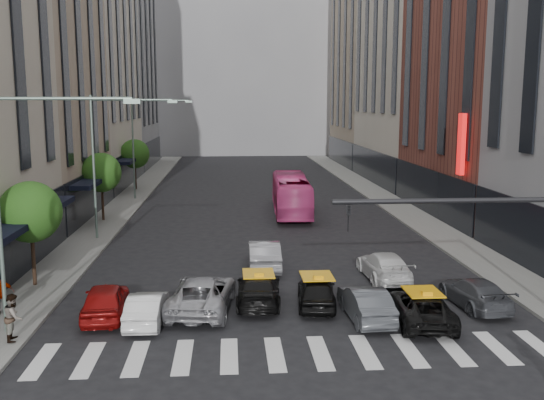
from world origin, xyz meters
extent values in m
plane|color=black|center=(0.00, 0.00, 0.00)|extent=(160.00, 160.00, 0.00)
cube|color=slate|center=(-11.50, 30.00, 0.07)|extent=(3.00, 96.00, 0.15)
cube|color=slate|center=(11.50, 30.00, 0.07)|extent=(3.00, 96.00, 0.15)
cube|color=tan|center=(-17.00, 28.00, 12.00)|extent=(8.00, 16.00, 24.00)
cube|color=beige|center=(-17.00, 46.00, 18.00)|extent=(8.00, 20.00, 36.00)
cube|color=gray|center=(-17.00, 65.00, 15.00)|extent=(8.00, 18.00, 30.00)
cube|color=brown|center=(17.00, 27.00, 13.00)|extent=(8.00, 18.00, 26.00)
cube|color=tan|center=(17.00, 65.00, 14.00)|extent=(8.00, 18.00, 28.00)
cube|color=gray|center=(0.00, 85.00, 18.00)|extent=(30.00, 10.00, 36.00)
cylinder|color=black|center=(-11.80, 10.00, 1.72)|extent=(0.18, 0.18, 3.15)
sphere|color=#1C4D16|center=(-11.80, 10.00, 3.66)|extent=(2.88, 2.88, 2.88)
cylinder|color=black|center=(-11.80, 26.00, 1.72)|extent=(0.18, 0.18, 3.15)
sphere|color=#1C4D16|center=(-11.80, 26.00, 3.66)|extent=(2.88, 2.88, 2.88)
cylinder|color=black|center=(-11.80, 42.00, 1.72)|extent=(0.18, 0.18, 3.15)
sphere|color=#1C4D16|center=(-11.80, 42.00, 3.66)|extent=(2.88, 2.88, 2.88)
cylinder|color=gray|center=(-8.50, 4.00, 8.85)|extent=(5.00, 0.12, 0.12)
cube|color=gray|center=(-6.00, 4.00, 8.75)|extent=(0.60, 0.25, 0.18)
cylinder|color=gray|center=(-11.00, 20.00, 4.65)|extent=(0.16, 0.16, 9.00)
cylinder|color=gray|center=(-8.50, 20.00, 8.85)|extent=(5.00, 0.12, 0.12)
cube|color=gray|center=(-6.00, 20.00, 8.75)|extent=(0.60, 0.25, 0.18)
cylinder|color=gray|center=(-11.00, 36.00, 4.65)|extent=(0.16, 0.16, 9.00)
cylinder|color=gray|center=(-8.50, 36.00, 8.85)|extent=(5.00, 0.12, 0.12)
cube|color=gray|center=(-6.00, 36.00, 8.75)|extent=(0.60, 0.25, 0.18)
cylinder|color=black|center=(5.50, -1.00, 5.80)|extent=(10.00, 0.16, 0.16)
imported|color=black|center=(1.00, -1.00, 5.30)|extent=(0.13, 0.16, 0.80)
cube|color=red|center=(12.60, 20.00, 6.00)|extent=(0.30, 0.70, 4.00)
imported|color=maroon|center=(-7.63, 5.68, 0.72)|extent=(2.01, 4.35, 1.45)
imported|color=silver|center=(-5.86, 4.89, 0.63)|extent=(1.41, 3.84, 1.26)
imported|color=#A6A6AC|center=(-3.72, 6.21, 0.74)|extent=(3.06, 5.56, 1.47)
imported|color=black|center=(-1.31, 6.91, 0.67)|extent=(2.15, 4.74, 1.35)
imported|color=black|center=(1.17, 6.34, 0.67)|extent=(1.99, 4.09, 1.34)
imported|color=#45484D|center=(2.93, 4.70, 0.68)|extent=(1.67, 4.21, 1.36)
imported|color=black|center=(5.09, 4.13, 0.63)|extent=(2.60, 4.76, 1.27)
imported|color=#42454A|center=(7.95, 5.86, 0.63)|extent=(2.16, 4.49, 1.26)
imported|color=#A4A3A9|center=(-0.74, 12.56, 0.76)|extent=(1.64, 4.63, 1.52)
imported|color=silver|center=(5.10, 10.18, 0.68)|extent=(2.07, 4.77, 1.37)
imported|color=#D03D80|center=(2.32, 28.29, 1.53)|extent=(3.03, 11.12, 3.07)
imported|color=gray|center=(-10.40, 3.11, 1.02)|extent=(0.79, 0.94, 1.74)
imported|color=gray|center=(-11.87, 6.00, 1.00)|extent=(1.07, 0.80, 1.69)
camera|label=1|loc=(-2.53, -18.49, 8.73)|focal=40.00mm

